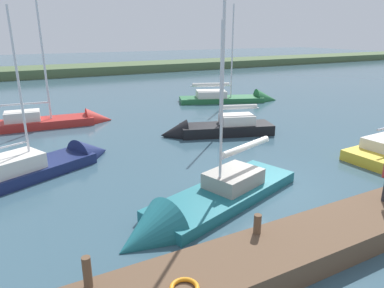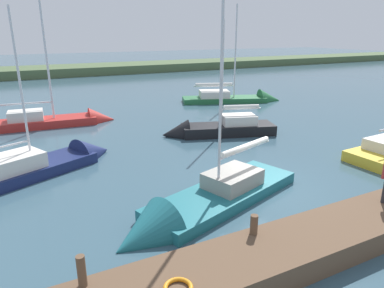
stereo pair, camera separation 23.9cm
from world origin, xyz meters
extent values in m
plane|color=#385666|center=(0.00, 0.00, 0.00)|extent=(200.00, 200.00, 0.00)
cube|color=#4C603D|center=(0.00, -44.34, 0.00)|extent=(180.00, 8.00, 2.40)
cube|color=brown|center=(0.00, 4.27, 0.35)|extent=(20.01, 1.94, 0.71)
cylinder|color=brown|center=(7.60, 3.59, 1.09)|extent=(0.20, 0.20, 0.76)
cylinder|color=brown|center=(3.00, 3.59, 0.99)|extent=(0.21, 0.21, 0.56)
torus|color=orange|center=(5.79, 4.66, 0.76)|extent=(0.66, 0.66, 0.10)
cube|color=black|center=(-2.98, -7.07, 0.12)|extent=(5.89, 3.41, 0.99)
cone|color=black|center=(0.12, -8.07, 0.12)|extent=(2.05, 2.17, 1.77)
cube|color=silver|center=(-3.59, -6.87, 0.91)|extent=(2.33, 1.91, 0.58)
cylinder|color=silver|center=(-2.56, -7.21, 3.65)|extent=(0.10, 0.10, 6.06)
cylinder|color=silver|center=(-3.72, -6.83, 1.58)|extent=(2.35, 0.83, 0.08)
cylinder|color=silver|center=(-3.72, -6.83, 1.70)|extent=(2.17, 0.91, 0.24)
cube|color=#B22823|center=(7.15, -14.23, 0.05)|extent=(7.13, 2.46, 0.93)
cone|color=#B22823|center=(3.18, -13.92, 0.05)|extent=(1.86, 2.04, 1.91)
cube|color=silver|center=(7.99, -14.30, 0.84)|extent=(2.20, 1.48, 0.64)
cylinder|color=silver|center=(6.30, -14.17, 4.91)|extent=(0.14, 0.14, 8.78)
cylinder|color=silver|center=(7.90, -14.29, 1.62)|extent=(3.20, 0.36, 0.11)
cube|color=#236638|center=(-8.26, -16.01, 0.04)|extent=(7.65, 4.55, 0.78)
cone|color=#236638|center=(-12.21, -14.54, 0.04)|extent=(2.51, 2.63, 2.10)
cube|color=silver|center=(-7.41, -16.33, 0.73)|extent=(3.00, 2.51, 0.60)
cylinder|color=silver|center=(-9.09, -15.70, 4.34)|extent=(0.13, 0.13, 7.82)
cylinder|color=silver|center=(-7.37, -16.34, 1.45)|extent=(3.46, 1.37, 0.10)
cylinder|color=silver|center=(-7.37, -16.34, 1.57)|extent=(3.19, 1.44, 0.31)
cube|color=navy|center=(8.50, -5.39, 0.10)|extent=(6.48, 4.35, 0.77)
cone|color=navy|center=(5.23, -6.89, 0.10)|extent=(2.36, 2.45, 1.91)
cube|color=silver|center=(8.91, -5.20, 0.81)|extent=(2.81, 2.39, 0.65)
cylinder|color=silver|center=(8.14, -5.55, 3.75)|extent=(0.10, 0.10, 6.53)
cube|color=#1E6B75|center=(1.90, 0.30, 0.03)|extent=(6.95, 4.06, 0.78)
cone|color=#1E6B75|center=(5.55, 1.50, 0.03)|extent=(2.45, 2.58, 2.10)
cube|color=gray|center=(1.44, 0.15, 0.71)|extent=(2.44, 2.06, 0.58)
cylinder|color=silver|center=(2.21, 0.40, 4.88)|extent=(0.10, 0.10, 8.92)
cylinder|color=silver|center=(0.72, -0.09, 1.71)|extent=(3.01, 1.06, 0.08)
cylinder|color=silver|center=(0.72, -0.09, 1.83)|extent=(2.75, 1.08, 0.21)
camera|label=1|loc=(8.54, 10.22, 6.04)|focal=32.58mm
camera|label=2|loc=(8.33, 10.33, 6.04)|focal=32.58mm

